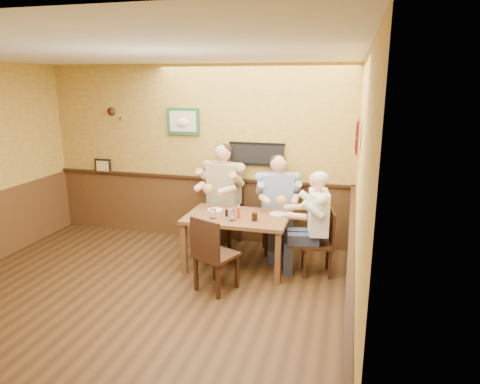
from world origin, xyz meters
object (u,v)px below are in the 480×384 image
Objects in this scene: salt_shaker at (231,213)px; pepper_shaker at (227,213)px; water_glass_mid at (232,216)px; cola_tumbler at (255,217)px; chair_right_end at (317,242)px; hot_sauce_bottle at (239,212)px; chair_back_left at (224,213)px; diner_blue_polo at (277,210)px; diner_white_elder at (318,229)px; diner_tan_shirt at (224,200)px; chair_back_right at (277,222)px; water_glass_left at (213,214)px; chair_near_side at (216,253)px; dining_table at (237,222)px.

salt_shaker is 0.06m from pepper_shaker.
cola_tumbler is at bearing 11.96° from water_glass_mid.
hot_sauce_bottle is at bearing -92.35° from chair_right_end.
chair_back_left reaches higher than chair_right_end.
diner_blue_polo is 0.89m from diner_white_elder.
chair_back_left is 0.75× the size of diner_blue_polo.
diner_tan_shirt is 0.88m from diner_blue_polo.
cola_tumbler is 0.42m from pepper_shaker.
chair_back_right is 0.65× the size of diner_tan_shirt.
chair_right_end reaches higher than water_glass_left.
water_glass_mid is 1.38× the size of pepper_shaker.
chair_near_side is 1.57m from diner_tan_shirt.
chair_right_end is (1.09, 0.05, -0.21)m from dining_table.
water_glass_mid is at bearing -55.90° from chair_back_left.
water_glass_left is at bearing -175.83° from cola_tumbler.
salt_shaker is (-0.09, -0.03, 0.14)m from dining_table.
diner_white_elder is (0.00, 0.00, 0.19)m from chair_right_end.
diner_white_elder is 0.86m from cola_tumbler.
diner_blue_polo is (0.44, 0.66, 0.02)m from dining_table.
chair_near_side is 5.74× the size of hot_sauce_bottle.
pepper_shaker is (-0.57, -0.73, 0.12)m from diner_blue_polo.
pepper_shaker is at bearing -144.30° from diner_blue_polo.
water_glass_left is at bearing 175.81° from water_glass_mid.
diner_tan_shirt is at bearing 98.28° from water_glass_left.
pepper_shaker is at bearing -150.56° from dining_table.
chair_right_end is at bearing -59.45° from diner_blue_polo.
salt_shaker is at bearing 39.18° from water_glass_left.
chair_right_end is at bearing 4.18° from salt_shaker.
chair_back_left is 0.95m from pepper_shaker.
diner_blue_polo is 10.69× the size of water_glass_left.
diner_tan_shirt is at bearing 109.12° from pepper_shaker.
chair_right_end is 0.92m from diner_blue_polo.
chair_back_right is at bearing 3.54° from chair_back_left.
cola_tumbler is (-0.16, -0.82, 0.13)m from diner_blue_polo.
diner_white_elder is 1.15m from water_glass_mid.
chair_right_end is at bearing 2.70° from dining_table.
cola_tumbler reaches higher than pepper_shaker.
cola_tumbler is (0.71, -0.94, 0.29)m from chair_back_left.
chair_back_left is at bearing 118.34° from hot_sauce_bottle.
diner_tan_shirt is (-1.52, 0.73, 0.28)m from chair_right_end.
diner_tan_shirt is at bearing -126.01° from chair_right_end.
chair_back_right is at bearing 52.98° from salt_shaker.
diner_blue_polo is (-0.65, 0.61, 0.23)m from chair_right_end.
water_glass_left is at bearing -141.56° from pepper_shaker.
chair_right_end is 9.42× the size of pepper_shaker.
pepper_shaker is (-1.22, -0.13, 0.35)m from chair_right_end.
diner_tan_shirt is 1.69m from diner_white_elder.
salt_shaker is (-1.18, -0.09, 0.16)m from diner_white_elder.
water_glass_left is 0.97× the size of water_glass_mid.
chair_back_left is 1.08× the size of chair_back_right.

